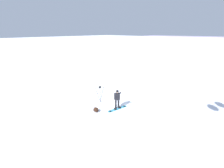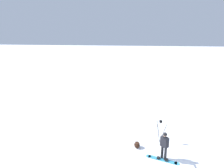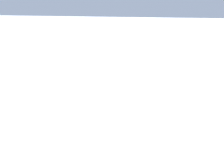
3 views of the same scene
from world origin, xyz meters
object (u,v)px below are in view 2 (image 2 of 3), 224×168
(snowboarder, at_px, (164,143))
(camera_tripod, at_px, (160,127))
(gear_bag_large, at_px, (137,145))
(snowboard, at_px, (162,160))

(snowboarder, bearing_deg, camera_tripod, -174.36)
(snowboarder, distance_m, camera_tripod, 1.79)
(gear_bag_large, bearing_deg, camera_tripod, 125.15)
(snowboarder, bearing_deg, snowboard, -29.67)
(snowboarder, distance_m, gear_bag_large, 1.90)
(snowboard, xyz_separation_m, camera_tripod, (-1.87, -0.13, 1.02))
(snowboard, bearing_deg, camera_tripod, -176.17)
(snowboarder, xyz_separation_m, gear_bag_large, (-0.84, -1.52, -0.78))
(snowboard, relative_size, camera_tripod, 1.20)
(snowboard, distance_m, camera_tripod, 2.14)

